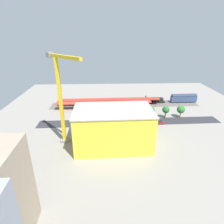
# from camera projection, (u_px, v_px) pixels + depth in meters

# --- Properties ---
(ground_plane) EXTENTS (161.24, 161.24, 0.00)m
(ground_plane) POSITION_uv_depth(u_px,v_px,m) (129.00, 118.00, 109.00)
(ground_plane) COLOR gray
(ground_plane) RESTS_ON ground
(rail_bed) EXTENTS (101.08, 15.67, 0.01)m
(rail_bed) POSITION_uv_depth(u_px,v_px,m) (125.00, 104.00, 130.50)
(rail_bed) COLOR #665E54
(rail_bed) RESTS_ON ground
(street_asphalt) EXTENTS (100.97, 11.54, 0.01)m
(street_asphalt) POSITION_uv_depth(u_px,v_px,m) (130.00, 122.00, 104.72)
(street_asphalt) COLOR #2D2D33
(street_asphalt) RESTS_ON ground
(track_rails) EXTENTS (100.75, 9.23, 0.12)m
(track_rails) POSITION_uv_depth(u_px,v_px,m) (125.00, 104.00, 130.43)
(track_rails) COLOR #9E9EA8
(track_rails) RESTS_ON ground
(platform_canopy_near) EXTENTS (61.55, 5.74, 4.59)m
(platform_canopy_near) POSITION_uv_depth(u_px,v_px,m) (104.00, 103.00, 121.20)
(platform_canopy_near) COLOR #C63D2D
(platform_canopy_near) RESTS_ON ground
(platform_canopy_far) EXTENTS (68.87, 6.93, 4.24)m
(platform_canopy_far) POSITION_uv_depth(u_px,v_px,m) (109.00, 99.00, 127.88)
(platform_canopy_far) COLOR #B73328
(platform_canopy_far) RESTS_ON ground
(locomotive) EXTENTS (15.39, 3.32, 5.27)m
(locomotive) POSITION_uv_depth(u_px,v_px,m) (154.00, 100.00, 132.88)
(locomotive) COLOR black
(locomotive) RESTS_ON ground
(passenger_coach) EXTENTS (18.30, 3.64, 6.29)m
(passenger_coach) POSITION_uv_depth(u_px,v_px,m) (184.00, 98.00, 133.08)
(passenger_coach) COLOR black
(passenger_coach) RESTS_ON ground
(parked_car_0) EXTENTS (4.75, 1.84, 1.83)m
(parked_car_0) POSITION_uv_depth(u_px,v_px,m) (160.00, 123.00, 102.14)
(parked_car_0) COLOR black
(parked_car_0) RESTS_ON ground
(parked_car_1) EXTENTS (4.52, 1.76, 1.66)m
(parked_car_1) POSITION_uv_depth(u_px,v_px,m) (148.00, 124.00, 101.14)
(parked_car_1) COLOR black
(parked_car_1) RESTS_ON ground
(parked_car_2) EXTENTS (4.48, 2.17, 1.69)m
(parked_car_2) POSITION_uv_depth(u_px,v_px,m) (135.00, 123.00, 101.31)
(parked_car_2) COLOR black
(parked_car_2) RESTS_ON ground
(parked_car_3) EXTENTS (4.80, 1.93, 1.68)m
(parked_car_3) POSITION_uv_depth(u_px,v_px,m) (122.00, 124.00, 101.19)
(parked_car_3) COLOR black
(parked_car_3) RESTS_ON ground
(parked_car_4) EXTENTS (4.72, 1.74, 1.75)m
(parked_car_4) POSITION_uv_depth(u_px,v_px,m) (109.00, 124.00, 100.60)
(parked_car_4) COLOR black
(parked_car_4) RESTS_ON ground
(parked_car_5) EXTENTS (4.80, 2.07, 1.69)m
(parked_car_5) POSITION_uv_depth(u_px,v_px,m) (97.00, 124.00, 100.82)
(parked_car_5) COLOR black
(parked_car_5) RESTS_ON ground
(parked_car_6) EXTENTS (4.68, 1.98, 1.61)m
(parked_car_6) POSITION_uv_depth(u_px,v_px,m) (83.00, 124.00, 100.22)
(parked_car_6) COLOR black
(parked_car_6) RESTS_ON ground
(construction_building) EXTENTS (32.49, 19.66, 16.53)m
(construction_building) POSITION_uv_depth(u_px,v_px,m) (113.00, 128.00, 80.03)
(construction_building) COLOR yellow
(construction_building) RESTS_ON ground
(construction_roof_slab) EXTENTS (33.10, 20.28, 0.40)m
(construction_roof_slab) POSITION_uv_depth(u_px,v_px,m) (113.00, 110.00, 76.73)
(construction_roof_slab) COLOR #B7B2A8
(construction_roof_slab) RESTS_ON construction_building
(tower_crane) EXTENTS (16.01, 16.55, 38.83)m
(tower_crane) POSITION_uv_depth(u_px,v_px,m) (61.00, 96.00, 76.92)
(tower_crane) COLOR gray
(tower_crane) RESTS_ON ground
(box_truck_0) EXTENTS (9.75, 3.17, 3.28)m
(box_truck_0) POSITION_uv_depth(u_px,v_px,m) (134.00, 125.00, 97.57)
(box_truck_0) COLOR black
(box_truck_0) RESTS_ON ground
(street_tree_0) EXTENTS (5.41, 5.41, 7.41)m
(street_tree_0) POSITION_uv_depth(u_px,v_px,m) (150.00, 111.00, 107.54)
(street_tree_0) COLOR brown
(street_tree_0) RESTS_ON ground
(street_tree_1) EXTENTS (4.09, 4.09, 7.08)m
(street_tree_1) POSITION_uv_depth(u_px,v_px,m) (166.00, 110.00, 107.98)
(street_tree_1) COLOR brown
(street_tree_1) RESTS_ON ground
(street_tree_2) EXTENTS (4.20, 4.20, 7.52)m
(street_tree_2) POSITION_uv_depth(u_px,v_px,m) (108.00, 110.00, 106.59)
(street_tree_2) COLOR brown
(street_tree_2) RESTS_ON ground
(street_tree_3) EXTENTS (4.55, 4.55, 7.30)m
(street_tree_3) POSITION_uv_depth(u_px,v_px,m) (181.00, 109.00, 108.42)
(street_tree_3) COLOR brown
(street_tree_3) RESTS_ON ground
(traffic_light) EXTENTS (0.50, 0.36, 6.31)m
(traffic_light) POSITION_uv_depth(u_px,v_px,m) (125.00, 118.00, 99.00)
(traffic_light) COLOR #333333
(traffic_light) RESTS_ON ground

